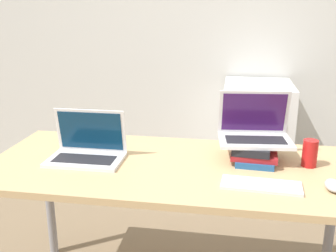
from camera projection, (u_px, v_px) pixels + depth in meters
The scene contains 9 objects.
wall_back at pixel (206, 19), 3.22m from camera, with size 8.00×0.05×2.70m.
desk at pixel (174, 180), 1.80m from camera, with size 1.70×0.74×0.76m.
laptop_left at pixel (87, 150), 1.82m from camera, with size 0.34×0.22×0.23m.
book_stack at pixel (254, 151), 1.81m from camera, with size 0.22×0.26×0.09m.
laptop_on_books at pixel (255, 131), 1.81m from camera, with size 0.35×0.25×0.23m.
wireless_keyboard at pixel (261, 185), 1.55m from camera, with size 0.32×0.14×0.01m.
mouse at pixel (334, 185), 1.52m from camera, with size 0.06×0.10×0.04m.
soda_can at pixel (310, 153), 1.74m from camera, with size 0.07×0.07×0.12m.
mini_fridge at pixel (255, 139), 3.09m from camera, with size 0.51×0.61×0.89m.
Camera 1 is at (0.25, -1.26, 1.45)m, focal length 42.00 mm.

